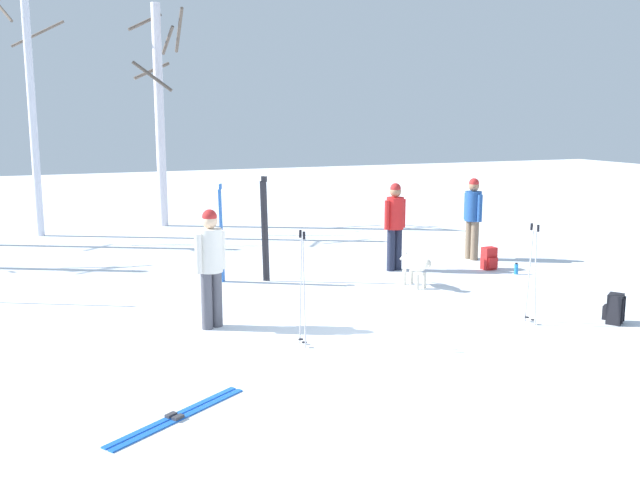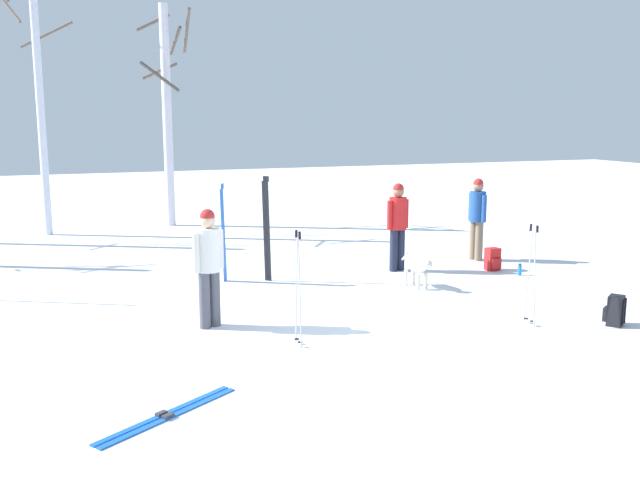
# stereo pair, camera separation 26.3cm
# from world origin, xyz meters

# --- Properties ---
(ground_plane) EXTENTS (60.00, 60.00, 0.00)m
(ground_plane) POSITION_xyz_m (0.00, 0.00, 0.00)
(ground_plane) COLOR white
(person_0) EXTENTS (0.34, 0.52, 1.72)m
(person_0) POSITION_xyz_m (4.18, 4.32, 0.98)
(person_0) COLOR #72604C
(person_0) RESTS_ON ground_plane
(person_1) EXTENTS (0.48, 0.34, 1.72)m
(person_1) POSITION_xyz_m (-2.04, 1.58, 0.98)
(person_1) COLOR #4C4C56
(person_1) RESTS_ON ground_plane
(person_2) EXTENTS (0.51, 0.34, 1.72)m
(person_2) POSITION_xyz_m (2.17, 3.98, 0.98)
(person_2) COLOR #1E2338
(person_2) RESTS_ON ground_plane
(dog) EXTENTS (0.28, 0.89, 0.57)m
(dog) POSITION_xyz_m (1.87, 2.60, 0.39)
(dog) COLOR beige
(dog) RESTS_ON ground_plane
(ski_pair_planted_0) EXTENTS (0.14, 0.20, 1.80)m
(ski_pair_planted_0) POSITION_xyz_m (-1.21, 4.25, 0.90)
(ski_pair_planted_0) COLOR blue
(ski_pair_planted_0) RESTS_ON ground_plane
(ski_pair_planted_2) EXTENTS (0.13, 0.14, 1.93)m
(ski_pair_planted_2) POSITION_xyz_m (-0.45, 4.06, 0.96)
(ski_pair_planted_2) COLOR black
(ski_pair_planted_2) RESTS_ON ground_plane
(ski_pair_lying_0) EXTENTS (1.59, 1.12, 0.05)m
(ski_pair_lying_0) POSITION_xyz_m (-3.09, -1.32, 0.01)
(ski_pair_lying_0) COLOR blue
(ski_pair_lying_0) RESTS_ON ground_plane
(ski_poles_0) EXTENTS (0.07, 0.24, 1.55)m
(ski_poles_0) POSITION_xyz_m (-1.12, 0.32, 0.82)
(ski_poles_0) COLOR #B2B2BC
(ski_poles_0) RESTS_ON ground_plane
(ski_poles_1) EXTENTS (0.07, 0.25, 1.47)m
(ski_poles_1) POSITION_xyz_m (2.33, 0.04, 0.79)
(ski_poles_1) COLOR #B2B2BC
(ski_poles_1) RESTS_ON ground_plane
(backpack_0) EXTENTS (0.27, 0.30, 0.44)m
(backpack_0) POSITION_xyz_m (3.94, 3.35, 0.21)
(backpack_0) COLOR red
(backpack_0) RESTS_ON ground_plane
(backpack_1) EXTENTS (0.34, 0.34, 0.44)m
(backpack_1) POSITION_xyz_m (3.47, -0.42, 0.21)
(backpack_1) COLOR black
(backpack_1) RESTS_ON ground_plane
(water_bottle_0) EXTENTS (0.07, 0.07, 0.22)m
(water_bottle_0) POSITION_xyz_m (4.17, 2.79, 0.10)
(water_bottle_0) COLOR #1E72BF
(water_bottle_0) RESTS_ON ground_plane
(birch_tree_2) EXTENTS (1.77, 1.77, 6.61)m
(birch_tree_2) POSITION_xyz_m (-4.22, 10.88, 3.38)
(birch_tree_2) COLOR silver
(birch_tree_2) RESTS_ON ground_plane
(birch_tree_3) EXTENTS (1.37, 1.44, 5.87)m
(birch_tree_3) POSITION_xyz_m (-1.04, 11.34, 3.14)
(birch_tree_3) COLOR silver
(birch_tree_3) RESTS_ON ground_plane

